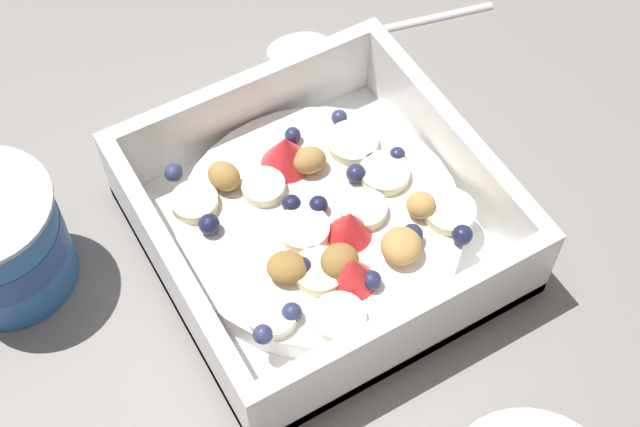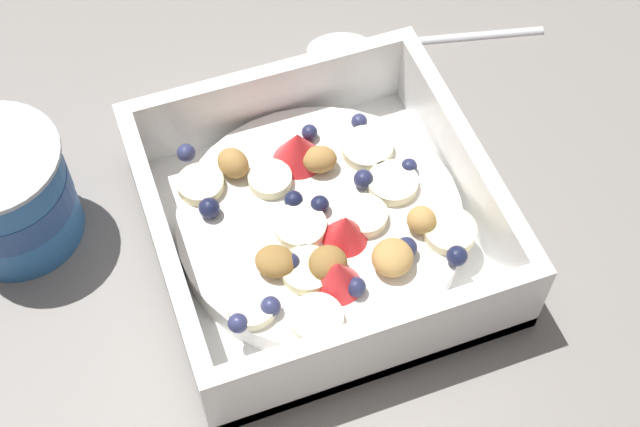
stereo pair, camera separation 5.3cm
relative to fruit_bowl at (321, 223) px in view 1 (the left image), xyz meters
name	(u,v)px [view 1 (the left image)]	position (x,y,z in m)	size (l,w,h in m)	color
ground_plane	(282,240)	(0.01, 0.02, -0.02)	(2.40, 2.40, 0.00)	gray
fruit_bowl	(321,223)	(0.00, 0.00, 0.00)	(0.19, 0.19, 0.06)	white
spoon	(335,37)	(0.14, -0.10, -0.02)	(0.06, 0.17, 0.01)	silver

